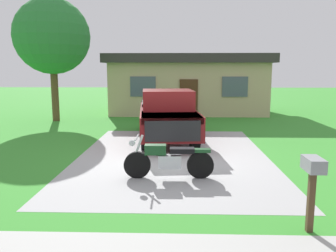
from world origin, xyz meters
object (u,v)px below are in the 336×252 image
object	(u,v)px
motorcycle	(168,159)
mailbox	(313,175)
pickup_truck	(167,114)
shade_tree	(52,37)
neighbor_house	(188,83)

from	to	relation	value
motorcycle	mailbox	size ratio (longest dim) A/B	1.76
motorcycle	pickup_truck	xyz separation A→B (m)	(-0.21, 4.91, 0.48)
shade_tree	neighbor_house	distance (m)	8.36
motorcycle	shade_tree	xyz separation A→B (m)	(-6.12, 9.39, 3.79)
motorcycle	pickup_truck	distance (m)	4.94
pickup_truck	shade_tree	world-z (taller)	shade_tree
shade_tree	mailbox	bearing A→B (deg)	-54.91
motorcycle	pickup_truck	world-z (taller)	pickup_truck
shade_tree	motorcycle	bearing A→B (deg)	-56.91
pickup_truck	motorcycle	bearing A→B (deg)	-87.61
pickup_truck	shade_tree	xyz separation A→B (m)	(-5.91, 4.48, 3.31)
pickup_truck	mailbox	distance (m)	8.12
mailbox	neighbor_house	size ratio (longest dim) A/B	0.13
motorcycle	shade_tree	world-z (taller)	shade_tree
neighbor_house	mailbox	bearing A→B (deg)	-84.21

